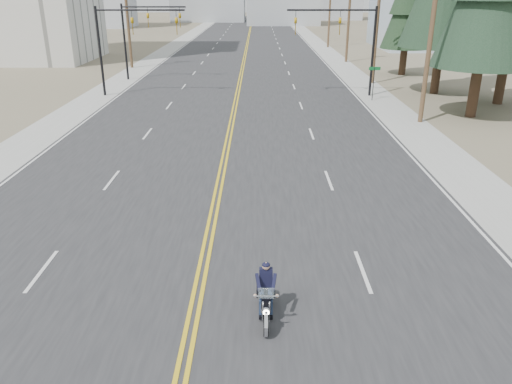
{
  "coord_description": "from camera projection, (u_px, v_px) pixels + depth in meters",
  "views": [
    {
      "loc": [
        1.72,
        -9.45,
        8.13
      ],
      "look_at": [
        1.67,
        6.67,
        1.6
      ],
      "focal_mm": 35.0,
      "sensor_mm": 36.0,
      "label": 1
    }
  ],
  "objects": [
    {
      "name": "motorcyclist",
      "position": [
        266.0,
        293.0,
        13.07
      ],
      "size": [
        0.85,
        1.96,
        1.53
      ],
      "primitive_type": null,
      "rotation": [
        0.0,
        0.0,
        3.13
      ],
      "color": "black",
      "rests_on": "ground"
    },
    {
      "name": "utility_pole_e",
      "position": [
        330.0,
        8.0,
        74.5
      ],
      "size": [
        2.2,
        0.3,
        11.0
      ],
      "color": "brown",
      "rests_on": "ground"
    },
    {
      "name": "street_sign",
      "position": [
        374.0,
        78.0,
        38.9
      ],
      "size": [
        0.9,
        0.06,
        2.62
      ],
      "color": "black",
      "rests_on": "ground"
    },
    {
      "name": "traffic_mast_left",
      "position": [
        123.0,
        34.0,
        39.65
      ],
      "size": [
        7.1,
        0.26,
        7.0
      ],
      "color": "black",
      "rests_on": "ground"
    },
    {
      "name": "utility_pole_b",
      "position": [
        432.0,
        28.0,
        30.84
      ],
      "size": [
        2.2,
        0.3,
        11.5
      ],
      "color": "brown",
      "rests_on": "ground"
    },
    {
      "name": "sidewalk_left",
      "position": [
        172.0,
        47.0,
        76.72
      ],
      "size": [
        3.0,
        200.0,
        0.01
      ],
      "primitive_type": "cube",
      "color": "#A5A5A0",
      "rests_on": "ground"
    },
    {
      "name": "traffic_mast_far",
      "position": [
        141.0,
        27.0,
        47.08
      ],
      "size": [
        6.1,
        0.26,
        7.0
      ],
      "color": "black",
      "rests_on": "ground"
    },
    {
      "name": "sidewalk_right",
      "position": [
        321.0,
        47.0,
        76.65
      ],
      "size": [
        3.0,
        200.0,
        0.01
      ],
      "primitive_type": "cube",
      "color": "#A5A5A0",
      "rests_on": "ground"
    },
    {
      "name": "utility_pole_c",
      "position": [
        377.0,
        19.0,
        44.84
      ],
      "size": [
        2.2,
        0.3,
        11.0
      ],
      "color": "brown",
      "rests_on": "ground"
    },
    {
      "name": "utility_pole_d",
      "position": [
        349.0,
        10.0,
        58.65
      ],
      "size": [
        2.2,
        0.3,
        11.5
      ],
      "color": "brown",
      "rests_on": "ground"
    },
    {
      "name": "ground_plane",
      "position": [
        185.0,
        360.0,
        11.81
      ],
      "size": [
        400.0,
        400.0,
        0.0
      ],
      "primitive_type": "plane",
      "color": "#776D56",
      "rests_on": "ground"
    },
    {
      "name": "traffic_mast_right",
      "position": [
        349.0,
        34.0,
        39.59
      ],
      "size": [
        7.1,
        0.26,
        7.0
      ],
      "color": "black",
      "rests_on": "ground"
    },
    {
      "name": "road",
      "position": [
        247.0,
        47.0,
        76.69
      ],
      "size": [
        20.0,
        200.0,
        0.01
      ],
      "primitive_type": "cube",
      "color": "#303033",
      "rests_on": "ground"
    },
    {
      "name": "utility_pole_left",
      "position": [
        127.0,
        17.0,
        54.28
      ],
      "size": [
        2.2,
        0.3,
        10.5
      ],
      "color": "brown",
      "rests_on": "ground"
    }
  ]
}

